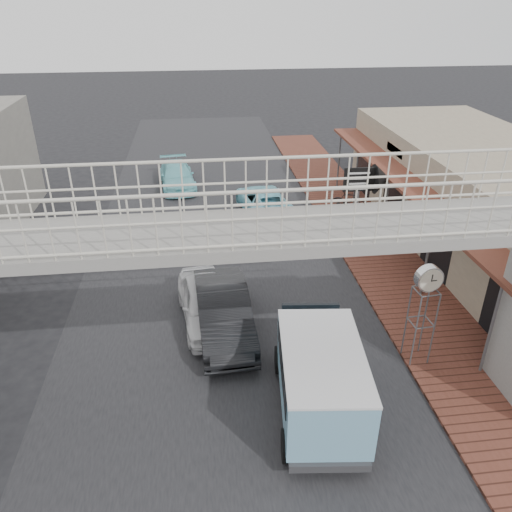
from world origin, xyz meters
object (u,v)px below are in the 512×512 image
object	(u,v)px
dark_sedan	(224,312)
angkot_far	(177,176)
arrow_sign	(379,180)
street_clock	(428,283)
white_hatchback	(206,303)
angkot_curb	(264,201)
motorcycle_far	(350,201)
motorcycle_near	(350,228)
angkot_van	(320,371)

from	to	relation	value
dark_sedan	angkot_far	world-z (taller)	dark_sedan
arrow_sign	dark_sedan	bearing A→B (deg)	-138.13
angkot_far	street_clock	world-z (taller)	street_clock
white_hatchback	street_clock	world-z (taller)	street_clock
angkot_curb	motorcycle_far	bearing A→B (deg)	163.62
street_clock	arrow_sign	bearing A→B (deg)	75.73
motorcycle_near	arrow_sign	bearing A→B (deg)	-106.99
white_hatchback	angkot_curb	distance (m)	9.14
dark_sedan	angkot_curb	size ratio (longest dim) A/B	1.01
dark_sedan	street_clock	size ratio (longest dim) A/B	1.49
white_hatchback	angkot_far	distance (m)	12.84
dark_sedan	street_clock	distance (m)	5.97
motorcycle_far	motorcycle_near	bearing A→B (deg)	-172.43
motorcycle_near	dark_sedan	bearing A→B (deg)	136.21
angkot_curb	motorcycle_near	xyz separation A→B (m)	(3.22, -3.46, -0.04)
dark_sedan	motorcycle_near	bearing A→B (deg)	42.76
white_hatchback	motorcycle_near	xyz separation A→B (m)	(6.22, 5.18, -0.10)
dark_sedan	angkot_curb	distance (m)	9.63
motorcycle_far	arrow_sign	size ratio (longest dim) A/B	0.53
angkot_far	arrow_sign	size ratio (longest dim) A/B	1.30
angkot_far	street_clock	size ratio (longest dim) A/B	1.42
motorcycle_near	motorcycle_far	bearing A→B (deg)	-14.96
angkot_van	motorcycle_far	distance (m)	13.12
angkot_far	dark_sedan	bearing A→B (deg)	-89.55
motorcycle_near	street_clock	world-z (taller)	street_clock
angkot_van	motorcycle_near	size ratio (longest dim) A/B	2.47
dark_sedan	angkot_curb	world-z (taller)	dark_sedan
white_hatchback	angkot_curb	world-z (taller)	white_hatchback
arrow_sign	street_clock	bearing A→B (deg)	-98.01
angkot_curb	motorcycle_near	bearing A→B (deg)	125.43
angkot_far	angkot_curb	bearing A→B (deg)	-51.51
white_hatchback	street_clock	distance (m)	6.68
street_clock	motorcycle_far	bearing A→B (deg)	79.19
dark_sedan	motorcycle_far	bearing A→B (deg)	50.28
street_clock	angkot_van	bearing A→B (deg)	-157.62
motorcycle_far	angkot_van	bearing A→B (deg)	-176.56
angkot_van	motorcycle_near	xyz separation A→B (m)	(3.63, 9.50, -0.75)
angkot_van	motorcycle_near	bearing A→B (deg)	75.17
street_clock	motorcycle_near	bearing A→B (deg)	82.58
angkot_curb	motorcycle_near	world-z (taller)	angkot_curb
motorcycle_near	motorcycle_far	xyz separation A→B (m)	(0.79, 2.83, 0.06)
angkot_curb	angkot_far	distance (m)	5.87
angkot_curb	angkot_van	xyz separation A→B (m)	(-0.40, -12.95, 0.71)
angkot_far	motorcycle_near	world-z (taller)	angkot_far
angkot_van	arrow_sign	distance (m)	10.36
dark_sedan	angkot_far	xyz separation A→B (m)	(-1.65, 13.44, -0.12)
angkot_far	motorcycle_near	size ratio (longest dim) A/B	2.38
angkot_far	angkot_van	size ratio (longest dim) A/B	0.96
white_hatchback	motorcycle_near	distance (m)	8.10
angkot_van	motorcycle_far	size ratio (longest dim) A/B	2.52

